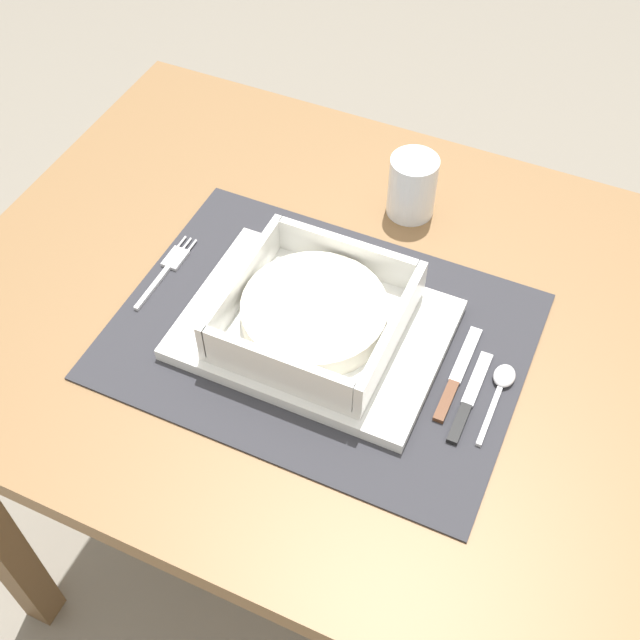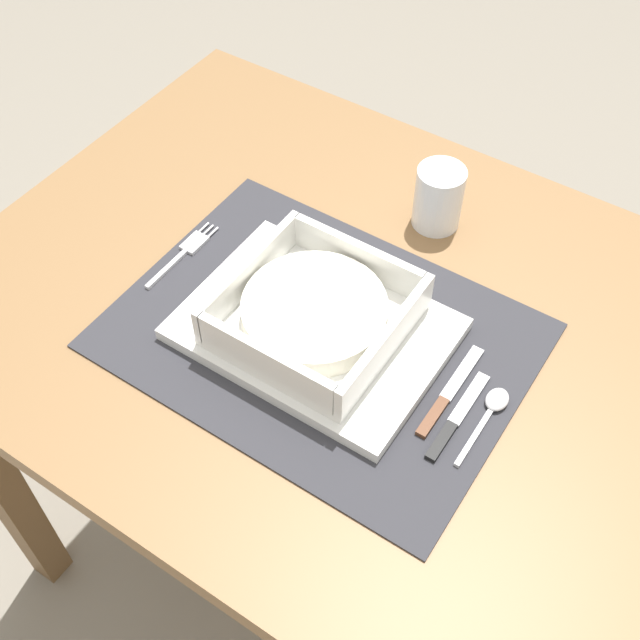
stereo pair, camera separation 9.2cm
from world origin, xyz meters
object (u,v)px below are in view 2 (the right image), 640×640
at_px(dining_table, 336,360).
at_px(butter_knife, 454,421).
at_px(spoon, 492,407).
at_px(porridge_bowl, 315,314).
at_px(fork, 187,250).
at_px(bread_knife, 447,396).
at_px(drinking_glass, 438,200).

xyz_separation_m(dining_table, butter_knife, (0.19, -0.07, 0.11)).
bearing_deg(butter_knife, spoon, 58.54).
height_order(porridge_bowl, fork, porridge_bowl).
xyz_separation_m(spoon, bread_knife, (-0.05, -0.01, -0.00)).
distance_m(dining_table, butter_knife, 0.23).
xyz_separation_m(dining_table, spoon, (0.22, -0.03, 0.11)).
height_order(dining_table, butter_knife, butter_knife).
bearing_deg(drinking_glass, porridge_bowl, -95.94).
height_order(fork, drinking_glass, drinking_glass).
xyz_separation_m(butter_knife, bread_knife, (-0.02, 0.02, 0.00)).
height_order(porridge_bowl, drinking_glass, drinking_glass).
relative_size(porridge_bowl, spoon, 1.74).
height_order(dining_table, spoon, spoon).
xyz_separation_m(fork, spoon, (0.43, -0.00, 0.00)).
height_order(butter_knife, drinking_glass, drinking_glass).
xyz_separation_m(porridge_bowl, butter_knife, (0.19, -0.02, -0.03)).
bearing_deg(porridge_bowl, drinking_glass, 84.06).
bearing_deg(dining_table, drinking_glass, 82.25).
distance_m(porridge_bowl, spoon, 0.22).
xyz_separation_m(fork, butter_knife, (0.40, -0.04, 0.00)).
xyz_separation_m(dining_table, drinking_glass, (0.03, 0.20, 0.14)).
bearing_deg(drinking_glass, bread_knife, -59.19).
distance_m(fork, butter_knife, 0.40).
relative_size(butter_knife, drinking_glass, 1.49).
bearing_deg(spoon, fork, -177.89).
bearing_deg(dining_table, butter_knife, -19.60).
xyz_separation_m(fork, bread_knife, (0.38, -0.02, 0.00)).
bearing_deg(drinking_glass, dining_table, -97.75).
height_order(fork, butter_knife, butter_knife).
bearing_deg(drinking_glass, fork, -136.35).
height_order(porridge_bowl, spoon, porridge_bowl).
xyz_separation_m(fork, drinking_glass, (0.24, 0.22, 0.03)).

